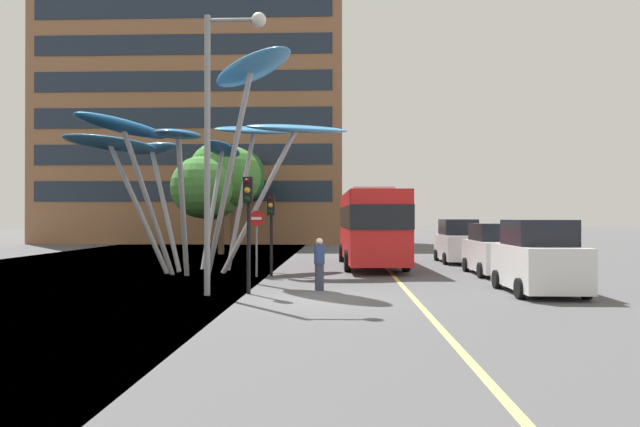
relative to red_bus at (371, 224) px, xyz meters
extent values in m
cube|color=#4C4C4F|center=(-2.06, -10.81, -2.07)|extent=(120.00, 240.00, 0.10)
cube|color=#E0D666|center=(0.67, -10.81, -2.03)|extent=(0.16, 144.00, 0.01)
cube|color=red|center=(0.00, 0.00, -0.12)|extent=(2.90, 9.61, 3.12)
cube|color=black|center=(0.00, 0.00, 0.32)|extent=(2.93, 9.71, 1.00)
cube|color=yellow|center=(-0.20, 4.69, 1.14)|extent=(1.38, 0.16, 0.36)
cube|color=#B2B2B7|center=(0.00, 0.00, 1.56)|extent=(2.01, 3.41, 0.24)
cylinder|color=black|center=(1.12, 3.00, -1.54)|extent=(0.32, 0.97, 0.96)
cylinder|color=black|center=(-1.37, 2.89, -1.54)|extent=(0.32, 0.97, 0.96)
cylinder|color=black|center=(1.36, -2.57, -1.54)|extent=(0.32, 0.97, 0.96)
cylinder|color=black|center=(-1.14, -2.67, -1.54)|extent=(0.32, 0.97, 0.96)
cylinder|color=#9EA0A5|center=(-4.81, -3.46, 0.99)|extent=(3.25, 0.30, 6.13)
ellipsoid|color=#4299E0|center=(-3.28, -3.41, 4.01)|extent=(4.30, 1.70, 0.78)
cylinder|color=#9EA0A5|center=(-5.88, -1.72, 1.13)|extent=(1.27, 1.28, 6.36)
ellipsoid|color=#4299E0|center=(-5.39, -1.21, 4.29)|extent=(4.14, 4.16, 0.97)
cylinder|color=#9EA0A5|center=(-7.38, -0.73, 0.81)|extent=(0.52, 2.96, 5.76)
ellipsoid|color=#2D7FD1|center=(-7.23, 0.65, 3.64)|extent=(1.82, 3.80, 0.69)
cylinder|color=#9EA0A5|center=(-9.10, -2.52, 0.68)|extent=(1.86, 1.43, 5.47)
ellipsoid|color=#4CA3E5|center=(-9.89, -1.94, 3.37)|extent=(3.40, 3.07, 0.59)
cylinder|color=#9EA0A5|center=(-9.75, -3.97, 0.66)|extent=(2.48, 0.70, 5.44)
ellipsoid|color=#4CA3E5|center=(-10.88, -4.20, 3.34)|extent=(4.00, 2.30, 1.00)
cylinder|color=#9EA0A5|center=(-9.01, -4.98, 0.88)|extent=(1.73, 1.86, 5.88)
ellipsoid|color=#2D7FD1|center=(-9.73, -5.78, 3.78)|extent=(3.37, 3.58, 1.04)
cylinder|color=#9EA0A5|center=(-7.49, -5.50, 0.67)|extent=(0.42, 2.15, 5.45)
ellipsoid|color=#2D7FD1|center=(-7.39, -6.47, 3.36)|extent=(1.96, 3.26, 0.60)
cylinder|color=#9EA0A5|center=(-5.67, -5.77, 1.81)|extent=(2.37, 2.58, 7.74)
ellipsoid|color=#4CA3E5|center=(-4.63, -6.92, 5.64)|extent=(3.95, 4.15, 1.01)
cylinder|color=black|center=(-4.24, -9.89, -0.24)|extent=(0.12, 0.12, 3.56)
cube|color=black|center=(-4.24, -10.03, 1.13)|extent=(0.28, 0.24, 0.80)
sphere|color=#390706|center=(-4.24, -10.16, 1.39)|extent=(0.18, 0.18, 0.18)
sphere|color=orange|center=(-4.24, -10.16, 1.13)|extent=(0.18, 0.18, 0.18)
sphere|color=black|center=(-4.24, -10.16, 0.87)|extent=(0.18, 0.18, 0.18)
cylinder|color=black|center=(-4.19, -4.58, -0.42)|extent=(0.12, 0.12, 3.21)
cube|color=black|center=(-4.19, -4.72, 0.79)|extent=(0.28, 0.24, 0.80)
sphere|color=#390706|center=(-4.19, -4.85, 1.05)|extent=(0.18, 0.18, 0.18)
sphere|color=orange|center=(-4.19, -4.85, 0.79)|extent=(0.18, 0.18, 0.18)
sphere|color=black|center=(-4.19, -4.85, 0.53)|extent=(0.18, 0.18, 0.18)
cube|color=silver|center=(4.63, -9.46, -1.19)|extent=(1.86, 3.95, 1.30)
cube|color=black|center=(4.63, -9.46, -0.15)|extent=(1.72, 2.17, 0.78)
cylinder|color=black|center=(5.56, -8.24, -1.72)|extent=(0.20, 0.60, 0.60)
cylinder|color=black|center=(3.70, -8.24, -1.72)|extent=(0.20, 0.60, 0.60)
cylinder|color=black|center=(5.56, -10.68, -1.72)|extent=(0.20, 0.60, 0.60)
cylinder|color=black|center=(3.70, -10.68, -1.72)|extent=(0.20, 0.60, 0.60)
cube|color=silver|center=(4.81, -3.74, -1.24)|extent=(1.74, 4.26, 1.20)
cube|color=black|center=(4.81, -3.74, -0.29)|extent=(1.60, 2.34, 0.70)
cylinder|color=black|center=(5.68, -2.42, -1.72)|extent=(0.20, 0.60, 0.60)
cylinder|color=black|center=(3.94, -2.42, -1.72)|extent=(0.20, 0.60, 0.60)
cylinder|color=black|center=(5.68, -5.06, -1.72)|extent=(0.20, 0.60, 0.60)
cylinder|color=black|center=(3.94, -5.06, -1.72)|extent=(0.20, 0.60, 0.60)
cube|color=silver|center=(4.59, 2.44, -1.22)|extent=(1.77, 4.18, 1.25)
cube|color=black|center=(4.59, 2.44, -0.19)|extent=(1.62, 2.30, 0.80)
cylinder|color=black|center=(5.47, 3.74, -1.72)|extent=(0.20, 0.60, 0.60)
cylinder|color=black|center=(3.71, 3.74, -1.72)|extent=(0.20, 0.60, 0.60)
cylinder|color=black|center=(5.47, 1.15, -1.72)|extent=(0.20, 0.60, 0.60)
cylinder|color=black|center=(3.71, 1.15, -1.72)|extent=(0.20, 0.60, 0.60)
cylinder|color=gray|center=(-5.43, -10.28, 2.17)|extent=(0.18, 0.18, 8.39)
cylinder|color=gray|center=(-4.65, -10.28, 6.22)|extent=(1.55, 0.12, 0.12)
sphere|color=silver|center=(-3.88, -10.28, 6.22)|extent=(0.44, 0.44, 0.44)
cylinder|color=brown|center=(-8.99, 8.77, -0.49)|extent=(0.39, 0.39, 3.07)
sphere|color=#428438|center=(-8.59, 9.84, 2.96)|extent=(3.97, 3.97, 3.97)
sphere|color=#428438|center=(-10.02, 7.96, 2.17)|extent=(3.85, 3.85, 3.85)
sphere|color=#428438|center=(-9.36, 9.07, 3.37)|extent=(3.38, 3.38, 3.38)
sphere|color=#428438|center=(-9.86, 9.83, 2.15)|extent=(3.99, 3.99, 3.99)
cylinder|color=brown|center=(-10.18, 18.53, -0.20)|extent=(0.33, 0.33, 3.65)
sphere|color=#286028|center=(-11.37, 19.04, 4.15)|extent=(3.79, 3.79, 3.79)
sphere|color=#286028|center=(-9.15, 18.33, 4.03)|extent=(3.14, 3.14, 3.14)
sphere|color=#286028|center=(-9.36, 18.24, 3.35)|extent=(3.75, 3.75, 3.75)
cylinder|color=#2D3342|center=(-2.12, -8.96, -1.60)|extent=(0.29, 0.29, 0.84)
cylinder|color=navy|center=(-2.12, -8.96, -0.87)|extent=(0.34, 0.34, 0.62)
sphere|color=beige|center=(-2.12, -8.96, -0.45)|extent=(0.22, 0.22, 0.22)
cylinder|color=gray|center=(-4.75, -4.80, -0.73)|extent=(0.08, 0.08, 2.59)
cylinder|color=red|center=(-4.75, -4.83, 0.27)|extent=(0.60, 0.03, 0.60)
cube|color=white|center=(-4.75, -4.86, 0.27)|extent=(0.40, 0.04, 0.11)
cube|color=#8E6042|center=(-14.99, 26.63, 10.54)|extent=(27.38, 10.66, 25.12)
cube|color=#1E2838|center=(-14.99, 21.28, 2.53)|extent=(25.73, 0.08, 1.76)
cube|color=#1E2838|center=(-14.99, 21.28, 5.67)|extent=(25.73, 0.08, 1.76)
cube|color=#1E2838|center=(-14.99, 21.28, 8.81)|extent=(25.73, 0.08, 1.76)
cube|color=#1E2838|center=(-14.99, 21.28, 11.95)|extent=(25.73, 0.08, 1.76)
cube|color=#1E2838|center=(-14.99, 21.28, 15.09)|extent=(25.73, 0.08, 1.76)
cube|color=#1E2838|center=(-14.99, 21.28, 18.23)|extent=(25.73, 0.08, 1.76)
camera|label=1|loc=(-1.44, -27.34, 0.33)|focal=32.30mm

